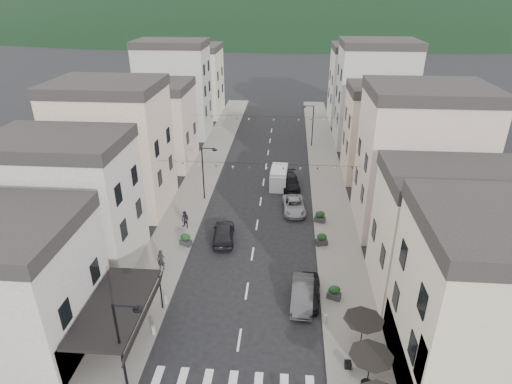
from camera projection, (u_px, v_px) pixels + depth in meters
sidewalk_left at (202, 176)px, 51.83m from camera, size 4.00×76.00×0.12m
sidewalk_right at (327, 180)px, 50.76m from camera, size 4.00×76.00×0.12m
hill_backdrop at (289, 20)px, 291.82m from camera, size 640.00×360.00×70.00m
bistro_building at (501, 314)px, 22.98m from camera, size 10.00×8.00×10.00m
boutique_awning at (119, 307)px, 26.25m from camera, size 3.77×7.50×3.28m
buildings_row_left at (155, 113)px, 54.85m from camera, size 10.20×54.16×14.00m
buildings_row_right at (386, 120)px, 51.65m from camera, size 10.20×54.16×14.50m
cafe_terrace at (371, 359)px, 23.54m from camera, size 2.50×8.10×2.53m
streetlamp_left_near at (123, 337)px, 23.20m from camera, size 1.70×0.56×6.00m
streetlamp_left_far at (205, 168)px, 44.74m from camera, size 1.70×0.56×6.00m
streetlamp_right_far at (311, 122)px, 60.06m from camera, size 1.70×0.56×6.00m
bollards at (238, 341)px, 27.35m from camera, size 11.66×10.26×0.60m
bunting_near at (258, 167)px, 39.88m from camera, size 19.00×0.28×0.62m
bunting_far at (267, 119)px, 54.24m from camera, size 19.00×0.28×0.62m
parked_car_a at (308, 292)px, 31.30m from camera, size 1.99×4.30×1.43m
parked_car_b at (302, 294)px, 31.00m from camera, size 1.79×4.54×1.47m
parked_car_c at (294, 206)px, 43.68m from camera, size 2.55×4.82×1.29m
parked_car_d at (290, 182)px, 48.83m from camera, size 2.46×4.92×1.37m
parked_car_e at (224, 233)px, 38.60m from camera, size 2.33×4.80×1.58m
delivery_van at (279, 177)px, 49.20m from camera, size 1.99×4.64×2.19m
pedestrian_a at (161, 260)px, 34.37m from camera, size 0.70×0.50×1.79m
pedestrian_b at (185, 220)px, 40.39m from camera, size 1.02×0.93×1.72m
planter_la at (132, 304)px, 30.19m from camera, size 1.06×0.68×1.12m
planter_lb at (186, 240)px, 37.77m from camera, size 1.16×0.92×1.15m
planter_ra at (334, 292)px, 31.30m from camera, size 1.13×0.88×1.11m
planter_rb at (322, 239)px, 37.83m from camera, size 1.13×0.80×1.14m
planter_rc at (320, 217)px, 41.50m from camera, size 1.18×0.88×1.17m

